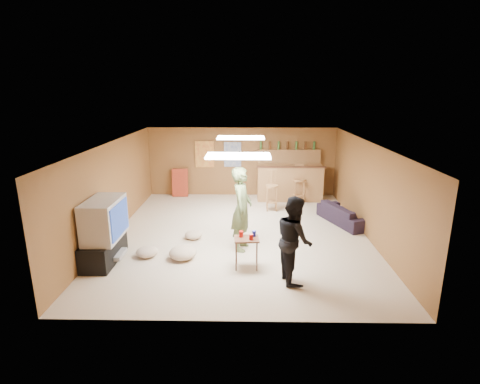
{
  "coord_description": "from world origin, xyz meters",
  "views": [
    {
      "loc": [
        0.16,
        -8.41,
        3.38
      ],
      "look_at": [
        0.0,
        0.2,
        1.0
      ],
      "focal_mm": 28.0,
      "sensor_mm": 36.0,
      "label": 1
    }
  ],
  "objects_px": {
    "tv_body": "(104,219)",
    "sofa": "(344,214)",
    "person_olive": "(242,209)",
    "person_black": "(294,239)",
    "bar_counter": "(290,183)",
    "tray_table": "(247,253)"
  },
  "relations": [
    {
      "from": "tv_body",
      "to": "tray_table",
      "type": "xyz_separation_m",
      "value": [
        2.81,
        -0.23,
        -0.59
      ]
    },
    {
      "from": "sofa",
      "to": "bar_counter",
      "type": "bearing_deg",
      "value": 8.3
    },
    {
      "from": "person_olive",
      "to": "sofa",
      "type": "height_order",
      "value": "person_olive"
    },
    {
      "from": "bar_counter",
      "to": "sofa",
      "type": "height_order",
      "value": "bar_counter"
    },
    {
      "from": "bar_counter",
      "to": "person_olive",
      "type": "height_order",
      "value": "person_olive"
    },
    {
      "from": "bar_counter",
      "to": "tray_table",
      "type": "distance_m",
      "value": 4.87
    },
    {
      "from": "bar_counter",
      "to": "person_olive",
      "type": "distance_m",
      "value": 4.06
    },
    {
      "from": "bar_counter",
      "to": "tray_table",
      "type": "bearing_deg",
      "value": -105.95
    },
    {
      "from": "person_olive",
      "to": "tray_table",
      "type": "bearing_deg",
      "value": -164.07
    },
    {
      "from": "person_black",
      "to": "tray_table",
      "type": "distance_m",
      "value": 1.08
    },
    {
      "from": "tray_table",
      "to": "sofa",
      "type": "bearing_deg",
      "value": 45.39
    },
    {
      "from": "tv_body",
      "to": "sofa",
      "type": "xyz_separation_m",
      "value": [
        5.35,
        2.34,
        -0.66
      ]
    },
    {
      "from": "bar_counter",
      "to": "sofa",
      "type": "bearing_deg",
      "value": -60.34
    },
    {
      "from": "person_black",
      "to": "tray_table",
      "type": "bearing_deg",
      "value": 50.86
    },
    {
      "from": "bar_counter",
      "to": "sofa",
      "type": "distance_m",
      "value": 2.44
    },
    {
      "from": "tv_body",
      "to": "person_black",
      "type": "height_order",
      "value": "person_black"
    },
    {
      "from": "person_black",
      "to": "bar_counter",
      "type": "bearing_deg",
      "value": -15.56
    },
    {
      "from": "person_olive",
      "to": "person_black",
      "type": "distance_m",
      "value": 1.67
    },
    {
      "from": "tray_table",
      "to": "tv_body",
      "type": "bearing_deg",
      "value": 175.34
    },
    {
      "from": "bar_counter",
      "to": "person_olive",
      "type": "relative_size",
      "value": 1.1
    },
    {
      "from": "bar_counter",
      "to": "person_black",
      "type": "xyz_separation_m",
      "value": [
        -0.49,
        -5.15,
        0.24
      ]
    },
    {
      "from": "person_olive",
      "to": "sofa",
      "type": "relative_size",
      "value": 1.09
    }
  ]
}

